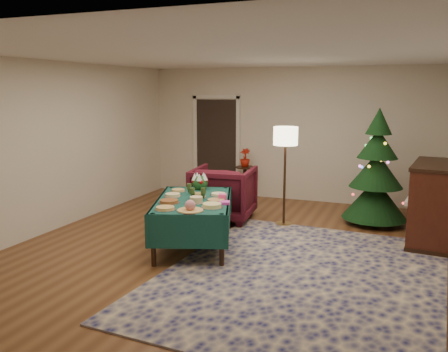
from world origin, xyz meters
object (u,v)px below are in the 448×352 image
at_px(gift_box, 222,197).
at_px(armchair, 224,191).
at_px(floor_lamp, 285,142).
at_px(potted_plant, 245,162).
at_px(christmas_tree, 376,173).
at_px(buffet_table, 193,209).
at_px(piano, 434,204).
at_px(side_table, 245,183).

relative_size(gift_box, armchair, 0.11).
xyz_separation_m(floor_lamp, potted_plant, (-1.25, 1.62, -0.62)).
height_order(potted_plant, christmas_tree, christmas_tree).
bearing_deg(buffet_table, piano, 24.13).
distance_m(side_table, potted_plant, 0.45).
height_order(buffet_table, christmas_tree, christmas_tree).
distance_m(gift_box, potted_plant, 3.20).
bearing_deg(gift_box, side_table, 103.16).
xyz_separation_m(armchair, christmas_tree, (2.47, 0.70, 0.36)).
xyz_separation_m(floor_lamp, side_table, (-1.25, 1.62, -1.07)).
distance_m(buffet_table, potted_plant, 3.20).
distance_m(potted_plant, piano, 3.94).
height_order(side_table, christmas_tree, christmas_tree).
distance_m(floor_lamp, piano, 2.43).
relative_size(gift_box, christmas_tree, 0.06).
height_order(armchair, piano, piano).
bearing_deg(buffet_table, gift_box, 9.54).
bearing_deg(christmas_tree, gift_box, -132.16).
relative_size(armchair, floor_lamp, 0.63).
height_order(christmas_tree, piano, christmas_tree).
height_order(armchair, side_table, armchair).
relative_size(floor_lamp, side_table, 2.43).
relative_size(potted_plant, piano, 0.26).
xyz_separation_m(buffet_table, christmas_tree, (2.35, 2.20, 0.32)).
bearing_deg(gift_box, armchair, 110.89).
bearing_deg(christmas_tree, piano, -40.90).
distance_m(side_table, piano, 3.94).
bearing_deg(side_table, potted_plant, 180.00).
distance_m(gift_box, armchair, 1.55).
xyz_separation_m(armchair, potted_plant, (-0.18, 1.68, 0.27)).
relative_size(gift_box, potted_plant, 0.30).
height_order(potted_plant, piano, piano).
xyz_separation_m(armchair, piano, (3.35, -0.06, 0.07)).
bearing_deg(gift_box, piano, 26.10).
relative_size(buffet_table, gift_box, 18.24).
bearing_deg(gift_box, potted_plant, 103.16).
xyz_separation_m(buffet_table, gift_box, (0.42, 0.07, 0.19)).
bearing_deg(side_table, gift_box, -76.84).
height_order(floor_lamp, christmas_tree, christmas_tree).
bearing_deg(potted_plant, side_table, 0.00).
height_order(armchair, potted_plant, armchair).
bearing_deg(piano, gift_box, -153.90).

